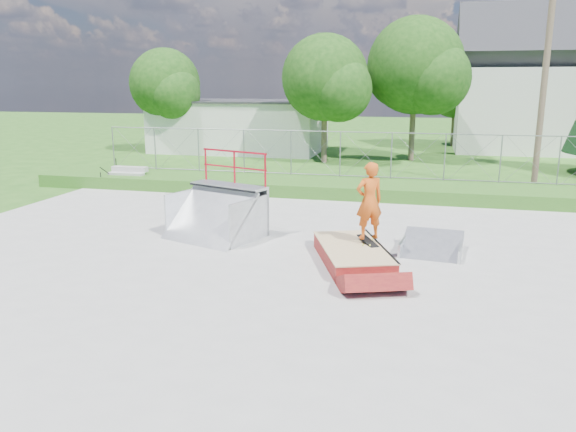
# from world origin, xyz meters

# --- Properties ---
(ground) EXTENTS (120.00, 120.00, 0.00)m
(ground) POSITION_xyz_m (0.00, 0.00, 0.00)
(ground) COLOR #285819
(ground) RESTS_ON ground
(concrete_pad) EXTENTS (20.00, 16.00, 0.04)m
(concrete_pad) POSITION_xyz_m (0.00, 0.00, 0.02)
(concrete_pad) COLOR #979895
(concrete_pad) RESTS_ON ground
(grass_berm) EXTENTS (24.00, 3.00, 0.50)m
(grass_berm) POSITION_xyz_m (0.00, 9.50, 0.25)
(grass_berm) COLOR #285819
(grass_berm) RESTS_ON ground
(grind_box) EXTENTS (2.30, 3.17, 0.43)m
(grind_box) POSITION_xyz_m (1.75, 1.09, 0.21)
(grind_box) COLOR maroon
(grind_box) RESTS_ON concrete_pad
(quarter_pipe) EXTENTS (2.84, 2.62, 2.31)m
(quarter_pipe) POSITION_xyz_m (-2.21, 2.39, 1.16)
(quarter_pipe) COLOR #AAADB2
(quarter_pipe) RESTS_ON concrete_pad
(flat_bank_ramp) EXTENTS (1.61, 1.70, 0.45)m
(flat_bank_ramp) POSITION_xyz_m (3.56, 2.32, 0.22)
(flat_bank_ramp) COLOR #AAADB2
(flat_bank_ramp) RESTS_ON concrete_pad
(skateboard) EXTENTS (0.61, 0.79, 0.13)m
(skateboard) POSITION_xyz_m (2.06, 1.46, 0.47)
(skateboard) COLOR black
(skateboard) RESTS_ON grind_box
(skater) EXTENTS (0.80, 0.71, 1.83)m
(skater) POSITION_xyz_m (2.06, 1.46, 1.38)
(skater) COLOR #CB5015
(skater) RESTS_ON grind_box
(concrete_stairs) EXTENTS (1.50, 1.60, 0.80)m
(concrete_stairs) POSITION_xyz_m (-8.50, 8.70, 0.40)
(concrete_stairs) COLOR #979895
(concrete_stairs) RESTS_ON ground
(chain_link_fence) EXTENTS (20.00, 0.06, 1.80)m
(chain_link_fence) POSITION_xyz_m (0.00, 10.50, 1.40)
(chain_link_fence) COLOR gray
(chain_link_fence) RESTS_ON grass_berm
(utility_building_flat) EXTENTS (10.00, 6.00, 3.00)m
(utility_building_flat) POSITION_xyz_m (-8.00, 22.00, 1.50)
(utility_building_flat) COLOR #B8B8B4
(utility_building_flat) RESTS_ON ground
(gable_house) EXTENTS (8.40, 6.08, 8.94)m
(gable_house) POSITION_xyz_m (9.00, 26.00, 3.84)
(gable_house) COLOR #B8B8B4
(gable_house) RESTS_ON ground
(utility_pole) EXTENTS (0.24, 0.24, 8.00)m
(utility_pole) POSITION_xyz_m (7.50, 12.00, 4.00)
(utility_pole) COLOR brown
(utility_pole) RESTS_ON ground
(tree_left_near) EXTENTS (4.76, 4.48, 6.65)m
(tree_left_near) POSITION_xyz_m (-1.75, 17.83, 4.24)
(tree_left_near) COLOR brown
(tree_left_near) RESTS_ON ground
(tree_center) EXTENTS (5.44, 5.12, 7.60)m
(tree_center) POSITION_xyz_m (2.78, 19.81, 4.85)
(tree_center) COLOR brown
(tree_center) RESTS_ON ground
(tree_left_far) EXTENTS (4.42, 4.16, 6.18)m
(tree_left_far) POSITION_xyz_m (-11.77, 19.85, 3.94)
(tree_left_far) COLOR brown
(tree_left_far) RESTS_ON ground
(tree_back_mid) EXTENTS (4.08, 3.84, 5.70)m
(tree_back_mid) POSITION_xyz_m (5.21, 27.86, 3.63)
(tree_back_mid) COLOR brown
(tree_back_mid) RESTS_ON ground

